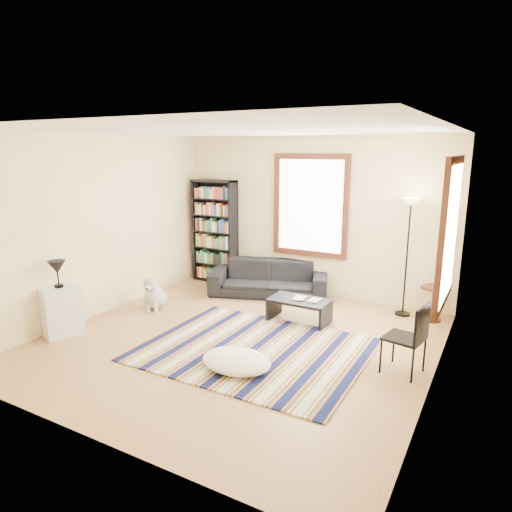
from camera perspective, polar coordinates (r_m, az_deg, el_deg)
The scene contains 21 objects.
floor at distance 6.40m, azimuth -2.21°, elevation -10.99°, with size 5.00×5.00×0.10m, color #A17749.
ceiling at distance 5.84m, azimuth -2.47°, elevation 15.93°, with size 5.00×5.00×0.10m, color white.
wall_back at distance 8.21m, azimuth 6.98°, elevation 4.91°, with size 5.00×0.10×2.80m, color #FFE9AB.
wall_front at distance 4.07m, azimuth -21.40°, elevation -4.49°, with size 5.00×0.10×2.80m, color #FFE9AB.
wall_left at distance 7.58m, azimuth -19.08°, elevation 3.59°, with size 0.10×5.00×2.80m, color #FFE9AB.
wall_right at distance 5.14m, azimuth 22.75°, elevation -1.01°, with size 0.10×5.00×2.80m, color #FFE9AB.
window_back at distance 8.11m, azimuth 6.81°, elevation 6.24°, with size 1.20×0.06×1.60m, color white.
window_right at distance 5.89m, azimuth 23.07°, elevation 2.65°, with size 0.06×1.20×1.60m, color white.
rug at distance 6.10m, azimuth -0.29°, elevation -11.60°, with size 2.84×2.27×0.02m, color #0B1239.
sofa at distance 8.23m, azimuth 1.61°, elevation -2.77°, with size 0.82×2.09×0.61m, color black.
bookshelf at distance 8.97m, azimuth -5.17°, elevation 3.07°, with size 0.90×0.30×2.00m, color black.
coffee_table at distance 7.01m, azimuth 5.42°, elevation -6.80°, with size 0.90×0.50×0.36m, color black.
book_a at distance 6.98m, azimuth 4.70°, elevation -5.20°, with size 0.24×0.18×0.02m, color beige.
book_b at distance 6.94m, azimuth 6.76°, elevation -5.41°, with size 0.16×0.21×0.02m, color beige.
floor_cushion at distance 5.58m, azimuth -2.46°, elevation -12.97°, with size 0.87×0.65×0.22m, color white.
floor_lamp at distance 7.43m, azimuth 18.33°, elevation -0.23°, with size 0.30×0.30×1.86m, color black, non-canonical shape.
side_table at distance 7.51m, azimuth 21.24°, elevation -5.57°, with size 0.40×0.40×0.54m, color #461B11.
folding_chair at distance 5.65m, azimuth 18.00°, elevation -9.74°, with size 0.42×0.40×0.86m, color black.
white_cabinet at distance 7.02m, azimuth -23.15°, elevation -6.35°, with size 0.38×0.50×0.70m, color silver.
table_lamp at distance 6.87m, azimuth -23.55°, elevation -2.09°, with size 0.24×0.24×0.38m, color black, non-canonical shape.
dog at distance 7.71m, azimuth -12.56°, elevation -4.43°, with size 0.40×0.56×0.56m, color #BBBBBB, non-canonical shape.
Camera 1 is at (3.04, -4.98, 2.57)m, focal length 32.00 mm.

